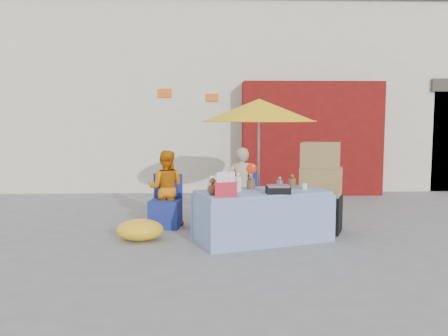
{
  "coord_description": "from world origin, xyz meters",
  "views": [
    {
      "loc": [
        -0.26,
        -6.69,
        1.77
      ],
      "look_at": [
        0.03,
        0.6,
        1.0
      ],
      "focal_mm": 38.0,
      "sensor_mm": 36.0,
      "label": 1
    }
  ],
  "objects_px": {
    "box_stack": "(320,191)",
    "vendor_orange": "(166,188)",
    "umbrella": "(259,111)",
    "market_table": "(262,215)",
    "chair_left": "(166,212)",
    "chair_right": "(242,211)",
    "vendor_beige": "(242,186)"
  },
  "relations": [
    {
      "from": "box_stack",
      "to": "umbrella",
      "type": "bearing_deg",
      "value": 142.6
    },
    {
      "from": "chair_right",
      "to": "market_table",
      "type": "bearing_deg",
      "value": -68.77
    },
    {
      "from": "vendor_orange",
      "to": "box_stack",
      "type": "distance_m",
      "value": 2.5
    },
    {
      "from": "chair_right",
      "to": "umbrella",
      "type": "relative_size",
      "value": 0.41
    },
    {
      "from": "market_table",
      "to": "vendor_beige",
      "type": "distance_m",
      "value": 1.1
    },
    {
      "from": "market_table",
      "to": "chair_right",
      "type": "relative_size",
      "value": 2.45
    },
    {
      "from": "umbrella",
      "to": "box_stack",
      "type": "relative_size",
      "value": 1.5
    },
    {
      "from": "box_stack",
      "to": "chair_left",
      "type": "bearing_deg",
      "value": 170.74
    },
    {
      "from": "market_table",
      "to": "chair_right",
      "type": "xyz_separation_m",
      "value": [
        -0.22,
        0.91,
        -0.12
      ]
    },
    {
      "from": "market_table",
      "to": "umbrella",
      "type": "xyz_separation_m",
      "value": [
        0.08,
        1.2,
        1.52
      ]
    },
    {
      "from": "chair_left",
      "to": "chair_right",
      "type": "xyz_separation_m",
      "value": [
        1.25,
        0.0,
        0.0
      ]
    },
    {
      "from": "chair_left",
      "to": "umbrella",
      "type": "relative_size",
      "value": 0.41
    },
    {
      "from": "market_table",
      "to": "umbrella",
      "type": "height_order",
      "value": "umbrella"
    },
    {
      "from": "box_stack",
      "to": "vendor_orange",
      "type": "bearing_deg",
      "value": 167.71
    },
    {
      "from": "vendor_orange",
      "to": "box_stack",
      "type": "height_order",
      "value": "box_stack"
    },
    {
      "from": "umbrella",
      "to": "market_table",
      "type": "bearing_deg",
      "value": -93.87
    },
    {
      "from": "market_table",
      "to": "vendor_orange",
      "type": "relative_size",
      "value": 1.67
    },
    {
      "from": "chair_right",
      "to": "box_stack",
      "type": "xyz_separation_m",
      "value": [
        1.19,
        -0.4,
        0.39
      ]
    },
    {
      "from": "chair_left",
      "to": "market_table",
      "type": "bearing_deg",
      "value": -24.01
    },
    {
      "from": "market_table",
      "to": "chair_left",
      "type": "bearing_deg",
      "value": 129.43
    },
    {
      "from": "market_table",
      "to": "vendor_beige",
      "type": "height_order",
      "value": "vendor_beige"
    },
    {
      "from": "market_table",
      "to": "box_stack",
      "type": "distance_m",
      "value": 1.13
    },
    {
      "from": "vendor_orange",
      "to": "umbrella",
      "type": "height_order",
      "value": "umbrella"
    },
    {
      "from": "chair_left",
      "to": "box_stack",
      "type": "height_order",
      "value": "box_stack"
    },
    {
      "from": "chair_right",
      "to": "vendor_beige",
      "type": "height_order",
      "value": "vendor_beige"
    },
    {
      "from": "chair_left",
      "to": "chair_right",
      "type": "height_order",
      "value": "same"
    },
    {
      "from": "umbrella",
      "to": "chair_left",
      "type": "bearing_deg",
      "value": -169.59
    },
    {
      "from": "market_table",
      "to": "box_stack",
      "type": "xyz_separation_m",
      "value": [
        0.97,
        0.51,
        0.27
      ]
    },
    {
      "from": "market_table",
      "to": "vendor_beige",
      "type": "xyz_separation_m",
      "value": [
        -0.22,
        1.05,
        0.27
      ]
    },
    {
      "from": "market_table",
      "to": "umbrella",
      "type": "distance_m",
      "value": 1.93
    },
    {
      "from": "vendor_beige",
      "to": "box_stack",
      "type": "relative_size",
      "value": 0.93
    },
    {
      "from": "vendor_beige",
      "to": "market_table",
      "type": "bearing_deg",
      "value": 109.67
    }
  ]
}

